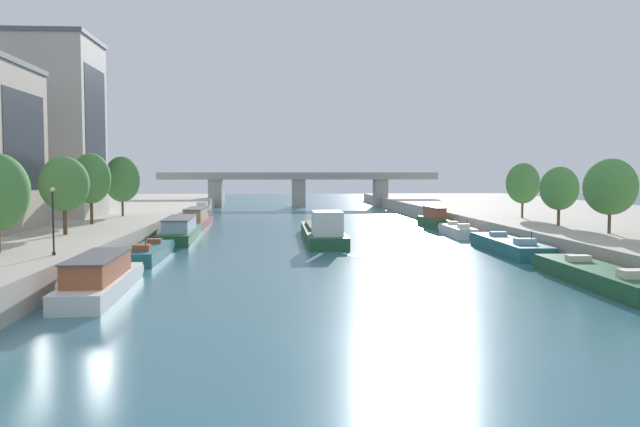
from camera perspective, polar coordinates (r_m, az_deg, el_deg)
ground_plane at (r=28.83m, az=6.57°, el=-10.84°), size 400.00×400.00×0.00m
quay_left at (r=88.12m, az=-24.15°, el=-0.81°), size 36.00×170.00×1.94m
quay_right at (r=92.18m, az=22.29°, el=-0.59°), size 36.00×170.00×1.94m
barge_midriver at (r=69.77m, az=0.24°, el=-1.53°), size 3.93×22.79×3.49m
wake_behind_barge at (r=55.92m, az=1.35°, el=-3.81°), size 5.60×5.89×0.03m
moored_boat_left_end at (r=41.07m, az=-18.37°, el=-5.26°), size 3.19×13.67×2.39m
moored_boat_left_second at (r=56.91m, az=-14.45°, el=-3.23°), size 2.48×12.00×2.17m
moored_boat_left_near at (r=72.04m, az=-11.92°, el=-1.42°), size 3.70×16.82×2.49m
moored_boat_left_downstream at (r=88.42m, az=-10.59°, el=-0.48°), size 2.77×14.96×2.61m
moored_boat_left_far at (r=102.20m, az=-9.94°, el=-0.06°), size 2.04×11.44×2.87m
moored_boat_right_second at (r=45.80m, az=22.87°, el=-4.97°), size 3.42×15.66×2.25m
moored_boat_right_upstream at (r=61.60m, az=15.90°, el=-2.68°), size 3.46×15.40×2.34m
moored_boat_right_midway at (r=77.01m, az=11.71°, el=-1.44°), size 2.51×10.75×2.22m
moored_boat_right_near at (r=88.39m, az=9.73°, el=-0.45°), size 2.03×11.00×2.71m
tree_left_by_lamp at (r=59.64m, az=-21.17°, el=2.39°), size 4.09×4.09×6.58m
tree_left_end_of_row at (r=70.85m, az=-19.13°, el=2.87°), size 3.93×3.93×7.20m
tree_left_third at (r=83.16m, az=-16.68°, el=2.84°), size 4.27×4.27×7.19m
tree_right_past_mid at (r=61.96m, az=23.72°, el=2.13°), size 4.52×4.52×6.46m
tree_right_end_of_row at (r=69.60m, az=19.91°, el=2.05°), size 3.79×3.79×5.85m
tree_right_far at (r=80.22m, az=17.07°, el=2.51°), size 3.84×3.84×6.38m
lamppost_left_bank at (r=44.96m, az=-22.01°, el=-0.35°), size 0.28×0.28×4.30m
building_left_corner at (r=84.64m, az=-22.96°, el=6.85°), size 13.15×11.21×21.05m
bridge_far at (r=140.94m, az=-1.85°, el=2.47°), size 59.18×4.40×7.28m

